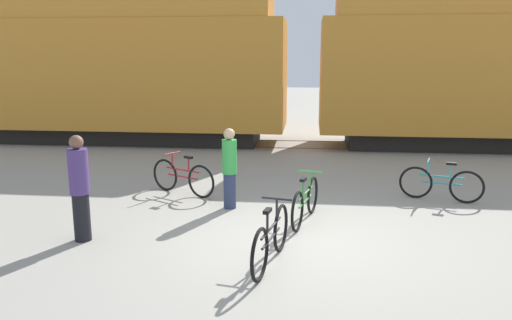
% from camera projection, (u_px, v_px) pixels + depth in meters
% --- Properties ---
extents(ground_plane, '(80.00, 80.00, 0.00)m').
position_uv_depth(ground_plane, '(290.00, 242.00, 8.04)').
color(ground_plane, gray).
extents(freight_train, '(24.47, 2.86, 5.45)m').
position_uv_depth(freight_train, '(303.00, 58.00, 16.26)').
color(freight_train, black).
rests_on(freight_train, ground_plane).
extents(rail_near, '(36.47, 0.07, 0.01)m').
position_uv_depth(rail_near, '(301.00, 148.00, 16.16)').
color(rail_near, '#4C4238').
rests_on(rail_near, ground_plane).
extents(rail_far, '(36.47, 0.07, 0.01)m').
position_uv_depth(rail_far, '(302.00, 141.00, 17.55)').
color(rail_far, '#4C4238').
rests_on(rail_far, ground_plane).
extents(bicycle_green, '(0.53, 1.76, 0.88)m').
position_uv_depth(bicycle_green, '(305.00, 202.00, 8.96)').
color(bicycle_green, black).
rests_on(bicycle_green, ground_plane).
extents(bicycle_teal, '(1.61, 0.58, 0.85)m').
position_uv_depth(bicycle_teal, '(441.00, 184.00, 10.27)').
color(bicycle_teal, black).
rests_on(bicycle_teal, ground_plane).
extents(bicycle_maroon, '(1.57, 0.89, 0.89)m').
position_uv_depth(bicycle_maroon, '(183.00, 177.00, 10.75)').
color(bicycle_maroon, black).
rests_on(bicycle_maroon, ground_plane).
extents(bicycle_black, '(0.49, 1.81, 0.92)m').
position_uv_depth(bicycle_black, '(271.00, 239.00, 7.10)').
color(bicycle_black, black).
rests_on(bicycle_black, ground_plane).
extents(person_in_green, '(0.29, 0.29, 1.59)m').
position_uv_depth(person_in_green, '(230.00, 168.00, 9.68)').
color(person_in_green, '#283351').
rests_on(person_in_green, ground_plane).
extents(person_in_purple, '(0.31, 0.31, 1.73)m').
position_uv_depth(person_in_purple, '(80.00, 188.00, 7.95)').
color(person_in_purple, black).
rests_on(person_in_purple, ground_plane).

